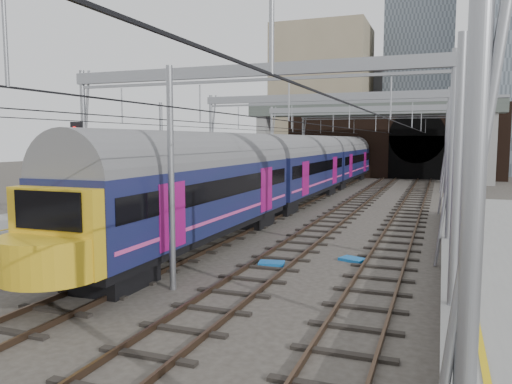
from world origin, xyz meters
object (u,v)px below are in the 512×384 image
at_px(train_main, 327,163).
at_px(signal_near_centre, 104,193).
at_px(signal_near_left, 81,179).
at_px(train_second, 283,163).

height_order(train_main, signal_near_centre, train_main).
relative_size(train_main, signal_near_left, 12.91).
xyz_separation_m(train_main, signal_near_left, (-2.23, -30.69, 0.73)).
bearing_deg(signal_near_centre, signal_near_left, 124.37).
xyz_separation_m(train_main, train_second, (-4.00, -0.71, -0.04)).
xyz_separation_m(train_main, signal_near_centre, (0.29, -32.71, 0.52)).
height_order(signal_near_left, signal_near_centre, signal_near_left).
distance_m(train_main, signal_near_left, 30.78).
bearing_deg(signal_near_left, train_second, 78.15).
distance_m(train_second, signal_near_centre, 32.29).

